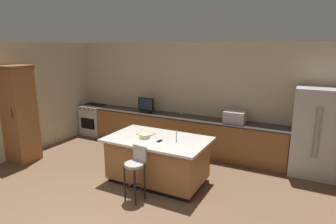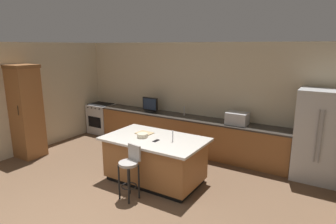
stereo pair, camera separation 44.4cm
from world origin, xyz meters
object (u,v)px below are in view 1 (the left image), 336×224
object	(u,v)px
kitchen_island	(158,159)
cell_phone	(160,141)
bar_stool_center	(136,169)
cutting_board	(146,134)
microwave	(235,117)
refrigerator	(316,133)
fruit_bowl	(145,136)
tv_monitor	(146,106)
cabinet_tower	(19,112)
range_oven	(94,120)

from	to	relation	value
kitchen_island	cell_phone	xyz separation A→B (m)	(0.12, -0.13, 0.45)
bar_stool_center	cutting_board	size ratio (longest dim) A/B	3.05
microwave	cell_phone	size ratio (longest dim) A/B	3.20
refrigerator	fruit_bowl	size ratio (longest dim) A/B	8.76
tv_monitor	cutting_board	distance (m)	1.95
kitchen_island	refrigerator	size ratio (longest dim) A/B	1.07
cabinet_tower	fruit_bowl	distance (m)	3.19
refrigerator	cutting_board	xyz separation A→B (m)	(-3.09, -1.65, -0.01)
microwave	fruit_bowl	distance (m)	2.31
range_oven	bar_stool_center	xyz separation A→B (m)	(3.26, -2.61, 0.13)
range_oven	bar_stool_center	bearing A→B (deg)	-38.71
cabinet_tower	cell_phone	bearing A→B (deg)	6.24
cabinet_tower	range_oven	bearing A→B (deg)	86.87
kitchen_island	microwave	size ratio (longest dim) A/B	4.13
tv_monitor	bar_stool_center	xyz separation A→B (m)	(1.37, -2.56, -0.50)
refrigerator	cell_phone	bearing A→B (deg)	-143.97
tv_monitor	cutting_board	size ratio (longest dim) A/B	1.43
fruit_bowl	bar_stool_center	bearing A→B (deg)	-71.31
cell_phone	tv_monitor	bearing A→B (deg)	130.53
cell_phone	cabinet_tower	bearing A→B (deg)	-171.07
kitchen_island	fruit_bowl	bearing A→B (deg)	-157.48
kitchen_island	tv_monitor	world-z (taller)	tv_monitor
kitchen_island	cell_phone	distance (m)	0.48
refrigerator	cabinet_tower	distance (m)	6.55
refrigerator	cutting_board	size ratio (longest dim) A/B	5.77
range_oven	microwave	size ratio (longest dim) A/B	1.92
microwave	tv_monitor	distance (m)	2.40
tv_monitor	cutting_board	xyz separation A→B (m)	(1.02, -1.65, -0.17)
range_oven	microwave	world-z (taller)	microwave
range_oven	cabinet_tower	xyz separation A→B (m)	(-0.13, -2.34, 0.70)
fruit_bowl	cutting_board	distance (m)	0.25
bar_stool_center	microwave	bearing A→B (deg)	77.01
kitchen_island	microwave	xyz separation A→B (m)	(1.04, 1.83, 0.58)
refrigerator	cell_phone	xyz separation A→B (m)	(-2.62, -1.91, -0.01)
microwave	bar_stool_center	world-z (taller)	microwave
kitchen_island	refrigerator	xyz separation A→B (m)	(2.74, 1.78, 0.46)
microwave	tv_monitor	world-z (taller)	tv_monitor
cell_phone	fruit_bowl	bearing A→B (deg)	176.80
refrigerator	cell_phone	world-z (taller)	refrigerator
fruit_bowl	cell_phone	world-z (taller)	fruit_bowl
cabinet_tower	cutting_board	xyz separation A→B (m)	(3.04, 0.64, -0.25)
range_oven	fruit_bowl	bearing A→B (deg)	-32.43
fruit_bowl	cutting_board	size ratio (longest dim) A/B	0.66
tv_monitor	bar_stool_center	distance (m)	2.95
fruit_bowl	cutting_board	xyz separation A→B (m)	(-0.11, 0.22, -0.03)
tv_monitor	bar_stool_center	bearing A→B (deg)	-61.89
cabinet_tower	microwave	xyz separation A→B (m)	(4.42, 2.34, -0.12)
bar_stool_center	range_oven	bearing A→B (deg)	149.88
cabinet_tower	cell_phone	xyz separation A→B (m)	(3.50, 0.38, -0.25)
microwave	kitchen_island	bearing A→B (deg)	-119.58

